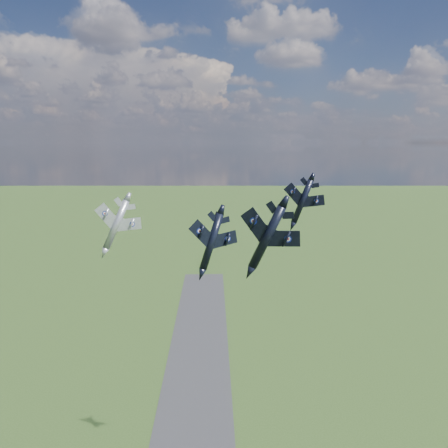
{
  "coord_description": "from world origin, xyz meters",
  "views": [
    {
      "loc": [
        7.22,
        -63.83,
        96.65
      ],
      "look_at": [
        9.17,
        16.09,
        81.77
      ],
      "focal_mm": 35.0,
      "sensor_mm": 36.0,
      "label": 1
    }
  ],
  "objects_px": {
    "jet_left_silver": "(116,224)",
    "jet_lead_navy": "(212,241)",
    "jet_right_navy": "(267,237)",
    "jet_high_navy": "(302,201)"
  },
  "relations": [
    {
      "from": "jet_left_silver",
      "to": "jet_right_navy",
      "type": "bearing_deg",
      "value": -60.01
    },
    {
      "from": "jet_right_navy",
      "to": "jet_lead_navy",
      "type": "bearing_deg",
      "value": 131.04
    },
    {
      "from": "jet_left_silver",
      "to": "jet_lead_navy",
      "type": "bearing_deg",
      "value": -38.65
    },
    {
      "from": "jet_lead_navy",
      "to": "jet_left_silver",
      "type": "relative_size",
      "value": 1.03
    },
    {
      "from": "jet_lead_navy",
      "to": "jet_left_silver",
      "type": "distance_m",
      "value": 20.47
    },
    {
      "from": "jet_high_navy",
      "to": "jet_left_silver",
      "type": "height_order",
      "value": "jet_high_navy"
    },
    {
      "from": "jet_lead_navy",
      "to": "jet_right_navy",
      "type": "xyz_separation_m",
      "value": [
        7.94,
        -17.68,
        4.61
      ]
    },
    {
      "from": "jet_lead_navy",
      "to": "jet_high_navy",
      "type": "bearing_deg",
      "value": 20.26
    },
    {
      "from": "jet_right_navy",
      "to": "jet_left_silver",
      "type": "xyz_separation_m",
      "value": [
        -26.86,
        25.28,
        -2.79
      ]
    },
    {
      "from": "jet_high_navy",
      "to": "jet_right_navy",
      "type": "bearing_deg",
      "value": -97.69
    }
  ]
}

